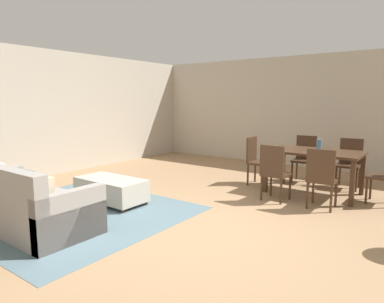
{
  "coord_description": "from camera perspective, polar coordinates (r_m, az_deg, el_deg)",
  "views": [
    {
      "loc": [
        2.4,
        -3.36,
        1.61
      ],
      "look_at": [
        -0.77,
        0.95,
        0.81
      ],
      "focal_mm": 31.84,
      "sensor_mm": 36.0,
      "label": 1
    }
  ],
  "objects": [
    {
      "name": "dining_chair_far_left",
      "position": [
        7.19,
        18.37,
        -0.69
      ],
      "size": [
        0.42,
        0.42,
        0.92
      ],
      "color": "#422B1C",
      "rests_on": "ground_plane"
    },
    {
      "name": "dining_chair_far_right",
      "position": [
        6.96,
        24.91,
        -1.35
      ],
      "size": [
        0.41,
        0.41,
        0.92
      ],
      "color": "#422B1C",
      "rests_on": "ground_plane"
    },
    {
      "name": "wall_back",
      "position": [
        8.7,
        20.46,
        6.23
      ],
      "size": [
        9.0,
        0.12,
        2.7
      ],
      "primitive_type": "cube",
      "color": "#BCB2A0",
      "rests_on": "ground_plane"
    },
    {
      "name": "ground_plane",
      "position": [
        4.43,
        0.76,
        -12.87
      ],
      "size": [
        10.8,
        10.8,
        0.0
      ],
      "primitive_type": "plane",
      "color": "#9E7A56"
    },
    {
      "name": "dining_table",
      "position": [
        6.27,
        19.8,
        -0.71
      ],
      "size": [
        1.54,
        0.94,
        0.76
      ],
      "color": "#422B1C",
      "rests_on": "ground_plane"
    },
    {
      "name": "vase_centerpiece",
      "position": [
        6.18,
        20.51,
        0.98
      ],
      "size": [
        0.09,
        0.09,
        0.21
      ],
      "primitive_type": "cylinder",
      "color": "slate",
      "rests_on": "dining_table"
    },
    {
      "name": "dining_chair_near_right",
      "position": [
        5.41,
        20.88,
        -3.75
      ],
      "size": [
        0.42,
        0.42,
        0.92
      ],
      "color": "#422B1C",
      "rests_on": "ground_plane"
    },
    {
      "name": "dining_chair_head_west",
      "position": [
        6.7,
        10.67,
        -1.05
      ],
      "size": [
        0.41,
        0.41,
        0.92
      ],
      "color": "#422B1C",
      "rests_on": "ground_plane"
    },
    {
      "name": "ottoman_table",
      "position": [
        5.59,
        -13.39,
        -6.1
      ],
      "size": [
        1.16,
        0.58,
        0.4
      ],
      "color": "#B7AD9E",
      "rests_on": "ground_plane"
    },
    {
      "name": "wall_left",
      "position": [
        7.91,
        -24.55,
        5.82
      ],
      "size": [
        0.12,
        11.0,
        2.7
      ],
      "primitive_type": "cube",
      "color": "#BCB2A0",
      "rests_on": "ground_plane"
    },
    {
      "name": "couch",
      "position": [
        4.94,
        -26.48,
        -7.94
      ],
      "size": [
        2.08,
        0.9,
        0.86
      ],
      "color": "gray",
      "rests_on": "ground_plane"
    },
    {
      "name": "area_rug",
      "position": [
        5.32,
        -19.14,
        -9.62
      ],
      "size": [
        3.0,
        2.8,
        0.01
      ],
      "primitive_type": "cube",
      "color": "slate",
      "rests_on": "ground_plane"
    },
    {
      "name": "dining_chair_near_left",
      "position": [
        5.62,
        13.59,
        -2.98
      ],
      "size": [
        0.42,
        0.42,
        0.92
      ],
      "color": "#422B1C",
      "rests_on": "ground_plane"
    }
  ]
}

